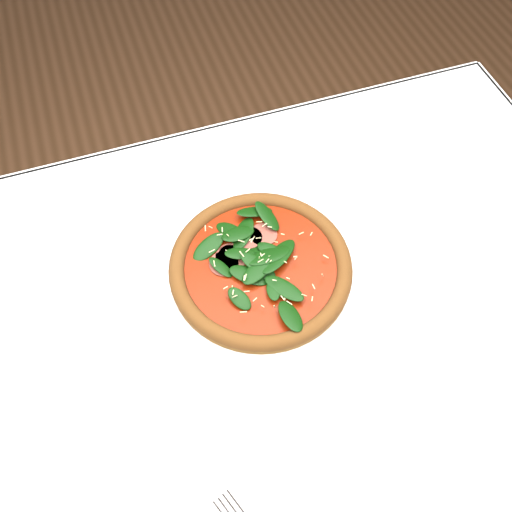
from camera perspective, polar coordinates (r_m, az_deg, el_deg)
name	(u,v)px	position (r m, az deg, el deg)	size (l,w,h in m)	color
ground	(254,457)	(1.52, -0.17, -19.47)	(6.00, 6.00, 0.00)	brown
dining_table	(253,356)	(0.90, -0.28, -9.97)	(1.21, 0.81, 0.75)	silver
plate	(260,272)	(0.85, 0.45, -1.56)	(0.31, 0.31, 0.01)	white
pizza	(261,265)	(0.83, 0.46, -0.93)	(0.32, 0.32, 0.03)	olive
saucer_far	(469,161)	(1.04, 20.56, 8.84)	(0.15, 0.15, 0.01)	white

